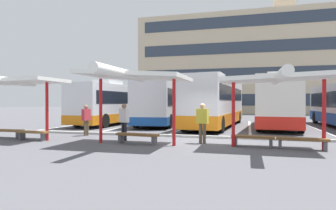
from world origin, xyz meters
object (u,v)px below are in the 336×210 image
coach_bus_0 (116,104)px  coach_bus_2 (216,103)px  bench_2 (137,136)px  waiting_shelter_1 (134,77)px  bench_3 (253,138)px  waiting_passenger_1 (86,118)px  waiting_passenger_0 (124,119)px  bench_0 (6,132)px  bench_4 (302,141)px  coach_bus_3 (280,103)px  waiting_passenger_2 (202,120)px  bench_1 (33,133)px  waiting_shelter_2 (278,79)px  coach_bus_1 (163,103)px  waiting_shelter_0 (15,82)px

coach_bus_0 → coach_bus_2: bearing=-4.7°
bench_2 → waiting_shelter_1: bearing=-90.0°
bench_3 → waiting_passenger_1: (-8.58, 1.69, 0.62)m
waiting_passenger_0 → bench_0: bearing=-172.0°
coach_bus_2 → bench_4: bearing=-66.1°
waiting_shelter_1 → bench_2: size_ratio=2.63×
waiting_passenger_1 → coach_bus_2: bearing=51.3°
coach_bus_3 → bench_3: (-2.02, -10.03, -1.43)m
bench_2 → waiting_passenger_2: waiting_passenger_2 is taller
waiting_passenger_2 → coach_bus_2: bearing=92.2°
bench_1 → bench_4: size_ratio=0.82×
coach_bus_2 → bench_1: bearing=-126.8°
coach_bus_0 → waiting_shelter_2: (11.66, -10.45, 1.04)m
coach_bus_1 → bench_2: 11.11m
bench_1 → waiting_shelter_1: 5.75m
bench_0 → waiting_passenger_1: size_ratio=1.11×
bench_0 → bench_4: size_ratio=0.98×
coach_bus_0 → coach_bus_2: size_ratio=0.91×
bench_2 → bench_4: (6.61, 0.22, -0.00)m
waiting_shelter_0 → waiting_passenger_2: 9.02m
waiting_shelter_2 → bench_4: bearing=12.5°
waiting_shelter_0 → waiting_shelter_2: waiting_shelter_0 is taller
waiting_shelter_0 → waiting_passenger_1: bearing=47.6°
waiting_passenger_1 → coach_bus_0: bearing=104.6°
waiting_passenger_1 → bench_0: bearing=-146.2°
waiting_shelter_1 → waiting_shelter_2: bearing=4.4°
coach_bus_0 → bench_3: (10.76, -10.03, -1.30)m
coach_bus_2 → bench_2: size_ratio=6.12×
coach_bus_1 → coach_bus_2: coach_bus_2 is taller
bench_0 → waiting_passenger_1: waiting_passenger_1 is taller
waiting_shelter_1 → waiting_passenger_1: waiting_shelter_1 is taller
bench_1 → bench_2: (5.16, 0.26, 0.01)m
bench_4 → bench_1: bearing=-177.7°
waiting_passenger_1 → bench_2: bearing=-29.6°
bench_3 → waiting_passenger_0: size_ratio=1.00×
waiting_passenger_1 → waiting_passenger_2: bearing=-11.0°
waiting_passenger_2 → waiting_passenger_1: bearing=169.0°
bench_0 → waiting_passenger_2: waiting_passenger_2 is taller
waiting_shelter_1 → coach_bus_1: bearing=100.2°
coach_bus_0 → coach_bus_1: size_ratio=1.04×
bench_3 → bench_2: bearing=-174.7°
bench_0 → waiting_passenger_1: bearing=33.8°
coach_bus_1 → waiting_shelter_0: (-4.04, -11.21, 1.02)m
waiting_shelter_0 → waiting_passenger_0: size_ratio=2.55×
coach_bus_3 → bench_0: (-13.80, -10.47, -1.43)m
bench_0 → waiting_shelter_2: bearing=0.1°
coach_bus_1 → waiting_passenger_1: coach_bus_1 is taller
coach_bus_3 → bench_4: bearing=-91.2°
waiting_shelter_1 → waiting_passenger_1: 4.94m
coach_bus_3 → coach_bus_1: bearing=177.6°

